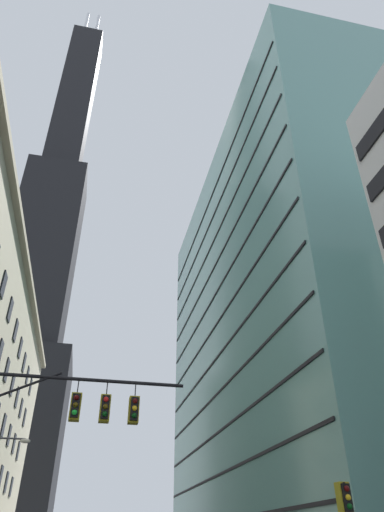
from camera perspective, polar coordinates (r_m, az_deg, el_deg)
name	(u,v)px	position (r m, az deg, el deg)	size (l,w,h in m)	color
dark_skyscraper	(35,295)	(127.90, -19.18, -4.63)	(24.61, 24.61, 192.54)	black
glass_office_midrise	(273,325)	(57.69, 10.13, -8.51)	(15.09, 50.11, 50.16)	slate
traffic_signal_mast	(60,425)	(18.95, -16.22, -19.70)	(8.46, 0.63, 7.68)	black
traffic_light_near_right	(346,505)	(19.30, 18.80, -27.53)	(0.40, 0.63, 3.78)	black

